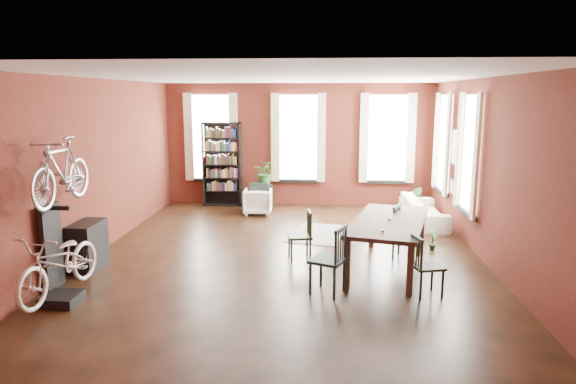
# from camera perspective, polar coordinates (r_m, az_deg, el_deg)

# --- Properties ---
(room) EXTENTS (9.00, 9.04, 3.22)m
(room) POSITION_cam_1_polar(r_m,az_deg,el_deg) (9.61, 1.50, 6.19)
(room) COLOR black
(room) RESTS_ON ground
(dining_table) EXTENTS (1.69, 2.65, 0.84)m
(dining_table) POSITION_cam_1_polar(r_m,az_deg,el_deg) (8.87, 11.09, -5.70)
(dining_table) COLOR #453429
(dining_table) RESTS_ON ground
(dining_chair_a) EXTENTS (0.62, 0.62, 1.01)m
(dining_chair_a) POSITION_cam_1_polar(r_m,az_deg,el_deg) (7.63, 4.42, -7.53)
(dining_chair_a) COLOR #183335
(dining_chair_a) RESTS_ON ground
(dining_chair_b) EXTENTS (0.48, 0.48, 0.88)m
(dining_chair_b) POSITION_cam_1_polar(r_m,az_deg,el_deg) (9.11, 1.29, -4.91)
(dining_chair_b) COLOR #1F2F1C
(dining_chair_b) RESTS_ON ground
(dining_chair_c) EXTENTS (0.51, 0.51, 0.90)m
(dining_chair_c) POSITION_cam_1_polar(r_m,az_deg,el_deg) (7.80, 15.22, -7.93)
(dining_chair_c) COLOR black
(dining_chair_c) RESTS_ON ground
(dining_chair_d) EXTENTS (0.58, 0.58, 0.94)m
(dining_chair_d) POSITION_cam_1_polar(r_m,az_deg,el_deg) (9.47, 13.00, -4.39)
(dining_chair_d) COLOR #183531
(dining_chair_d) RESTS_ON ground
(bookshelf) EXTENTS (1.00, 0.32, 2.20)m
(bookshelf) POSITION_cam_1_polar(r_m,az_deg,el_deg) (13.64, -7.32, 3.07)
(bookshelf) COLOR black
(bookshelf) RESTS_ON ground
(white_armchair) EXTENTS (0.69, 0.65, 0.69)m
(white_armchair) POSITION_cam_1_polar(r_m,az_deg,el_deg) (12.65, -3.37, -0.93)
(white_armchair) COLOR white
(white_armchair) RESTS_ON ground
(cream_sofa) EXTENTS (0.61, 2.08, 0.81)m
(cream_sofa) POSITION_cam_1_polar(r_m,az_deg,el_deg) (12.04, 14.85, -1.57)
(cream_sofa) COLOR beige
(cream_sofa) RESTS_ON ground
(striped_rug) EXTENTS (1.38, 1.86, 0.01)m
(striped_rug) POSITION_cam_1_polar(r_m,az_deg,el_deg) (10.92, 3.35, -4.64)
(striped_rug) COLOR black
(striped_rug) RESTS_ON ground
(bike_trainer) EXTENTS (0.49, 0.49, 0.14)m
(bike_trainer) POSITION_cam_1_polar(r_m,az_deg,el_deg) (8.03, -23.80, -10.82)
(bike_trainer) COLOR black
(bike_trainer) RESTS_ON ground
(bike_wall_rack) EXTENTS (0.16, 0.60, 1.30)m
(bike_wall_rack) POSITION_cam_1_polar(r_m,az_deg,el_deg) (8.53, -24.77, -5.54)
(bike_wall_rack) COLOR black
(bike_wall_rack) RESTS_ON ground
(console_table) EXTENTS (0.40, 0.80, 0.80)m
(console_table) POSITION_cam_1_polar(r_m,az_deg,el_deg) (9.31, -21.36, -5.57)
(console_table) COLOR black
(console_table) RESTS_ON ground
(plant_stand) EXTENTS (0.41, 0.41, 0.64)m
(plant_stand) POSITION_cam_1_polar(r_m,az_deg,el_deg) (13.19, -2.52, -0.56)
(plant_stand) COLOR black
(plant_stand) RESTS_ON ground
(plant_by_sofa) EXTENTS (0.42, 0.71, 0.30)m
(plant_by_sofa) POSITION_cam_1_polar(r_m,az_deg,el_deg) (13.07, 13.81, -1.70)
(plant_by_sofa) COLOR #315A24
(plant_by_sofa) RESTS_ON ground
(plant_small) EXTENTS (0.48, 0.43, 0.15)m
(plant_small) POSITION_cam_1_polar(r_m,az_deg,el_deg) (10.13, 15.73, -5.85)
(plant_small) COLOR #2B6227
(plant_small) RESTS_ON ground
(bicycle_floor) EXTENTS (0.72, 0.99, 1.77)m
(bicycle_floor) POSITION_cam_1_polar(r_m,az_deg,el_deg) (7.75, -24.22, -4.22)
(bicycle_floor) COLOR silver
(bicycle_floor) RESTS_ON bike_trainer
(bicycle_hung) EXTENTS (0.47, 1.00, 1.66)m
(bicycle_hung) POSITION_cam_1_polar(r_m,az_deg,el_deg) (8.15, -24.04, 4.42)
(bicycle_hung) COLOR #A5A8AD
(bicycle_hung) RESTS_ON bike_wall_rack
(plant_on_stand) EXTENTS (0.74, 0.78, 0.49)m
(plant_on_stand) POSITION_cam_1_polar(r_m,az_deg,el_deg) (13.10, -2.52, 1.88)
(plant_on_stand) COLOR #265522
(plant_on_stand) RESTS_ON plant_stand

